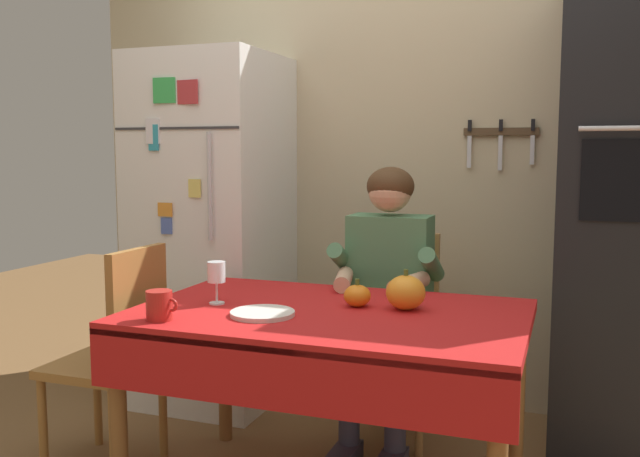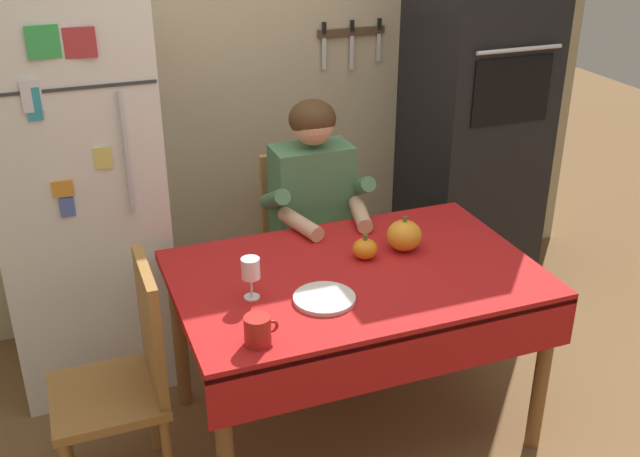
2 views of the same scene
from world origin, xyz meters
The scene contains 12 objects.
back_wall_assembly centered at (0.05, 1.35, 1.30)m, with size 3.70×0.13×2.60m.
refrigerator centered at (-0.95, 0.96, 0.90)m, with size 0.68×0.71×1.80m.
wall_oven centered at (1.05, 1.00, 1.05)m, with size 0.60×0.64×2.10m.
dining_table centered at (0.00, 0.08, 0.66)m, with size 1.40×0.90×0.74m.
chair_behind_person centered at (0.06, 0.87, 0.51)m, with size 0.40×0.40×0.93m.
seated_person centered at (0.06, 0.68, 0.74)m, with size 0.47×0.55×1.25m.
chair_left_side centered at (-0.90, 0.07, 0.51)m, with size 0.40×0.40×0.93m.
coffee_mug centered at (-0.49, -0.24, 0.79)m, with size 0.12×0.09×0.10m.
wine_glass centered at (-0.43, 0.05, 0.85)m, with size 0.07×0.07×0.16m.
pumpkin_large centered at (0.26, 0.20, 0.80)m, with size 0.14×0.14×0.15m.
pumpkin_medium centered at (0.08, 0.19, 0.78)m, with size 0.10×0.10×0.10m.
serving_tray centered at (-0.19, -0.06, 0.75)m, with size 0.23×0.23×0.02m, color silver.
Camera 1 is at (0.81, -2.21, 1.31)m, focal length 38.71 mm.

